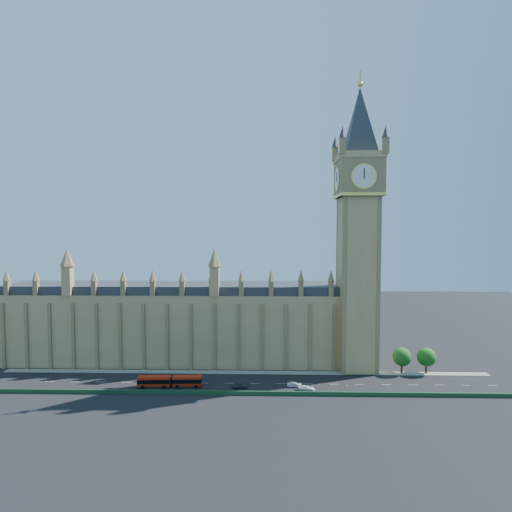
{
  "coord_description": "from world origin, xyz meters",
  "views": [
    {
      "loc": [
        7.0,
        -120.09,
        45.8
      ],
      "look_at": [
        4.01,
        10.0,
        38.69
      ],
      "focal_mm": 28.0,
      "sensor_mm": 36.0,
      "label": 1
    }
  ],
  "objects_px": {
    "red_bus": "(170,381)",
    "car_silver": "(294,385)",
    "car_grey": "(240,386)",
    "car_white": "(307,388)"
  },
  "relations": [
    {
      "from": "car_silver",
      "to": "car_grey",
      "type": "bearing_deg",
      "value": 98.12
    },
    {
      "from": "red_bus",
      "to": "car_grey",
      "type": "relative_size",
      "value": 4.26
    },
    {
      "from": "red_bus",
      "to": "car_grey",
      "type": "height_order",
      "value": "red_bus"
    },
    {
      "from": "car_grey",
      "to": "car_silver",
      "type": "relative_size",
      "value": 1.02
    },
    {
      "from": "red_bus",
      "to": "car_silver",
      "type": "xyz_separation_m",
      "value": [
        37.39,
        0.82,
        -0.98
      ]
    },
    {
      "from": "car_grey",
      "to": "car_white",
      "type": "height_order",
      "value": "car_grey"
    },
    {
      "from": "red_bus",
      "to": "car_white",
      "type": "relative_size",
      "value": 4.05
    },
    {
      "from": "car_grey",
      "to": "car_silver",
      "type": "height_order",
      "value": "car_grey"
    },
    {
      "from": "red_bus",
      "to": "car_silver",
      "type": "relative_size",
      "value": 4.36
    },
    {
      "from": "red_bus",
      "to": "car_silver",
      "type": "height_order",
      "value": "red_bus"
    }
  ]
}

